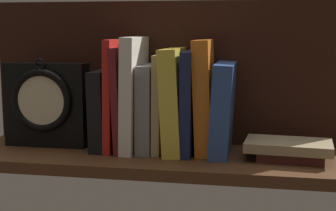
{
  "coord_description": "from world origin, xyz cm",
  "views": [
    {
      "loc": [
        21.39,
        -105.28,
        27.49
      ],
      "look_at": [
        1.01,
        3.17,
        10.41
      ],
      "focal_mm": 52.96,
      "sensor_mm": 36.0,
      "label": 1
    }
  ],
  "objects": [
    {
      "name": "book_white_catcher",
      "position": [
        -6.82,
        3.17,
        12.87
      ],
      "size": [
        3.39,
        16.04,
        25.79
      ],
      "primitive_type": "cube",
      "rotation": [
        0.0,
        0.02,
        0.0
      ],
      "color": "silver",
      "rests_on": "ground_plane"
    },
    {
      "name": "book_yellow_seinlanguage",
      "position": [
        2.54,
        3.17,
        11.63
      ],
      "size": [
        5.19,
        16.34,
        23.43
      ],
      "primitive_type": "cube",
      "rotation": [
        0.0,
        -0.05,
        0.0
      ],
      "color": "gold",
      "rests_on": "ground_plane"
    },
    {
      "name": "book_stack_side",
      "position": [
        27.79,
        0.33,
        2.18
      ],
      "size": [
        18.79,
        12.04,
        4.04
      ],
      "color": "#471E19",
      "rests_on": "ground_plane"
    },
    {
      "name": "ground_plane",
      "position": [
        0.0,
        0.0,
        -1.25
      ],
      "size": [
        88.93,
        25.65,
        2.5
      ],
      "primitive_type": "cube",
      "color": "#4C2D19"
    },
    {
      "name": "book_maroon_dawkins",
      "position": [
        -9.34,
        3.17,
        11.74
      ],
      "size": [
        2.5,
        15.3,
        23.52
      ],
      "primitive_type": "cube",
      "rotation": [
        0.0,
        -0.04,
        0.0
      ],
      "color": "maroon",
      "rests_on": "ground_plane"
    },
    {
      "name": "book_navy_bierce",
      "position": [
        5.99,
        3.17,
        11.34
      ],
      "size": [
        2.31,
        15.71,
        22.67
      ],
      "primitive_type": "cube",
      "rotation": [
        0.0,
        -0.0,
        0.0
      ],
      "color": "#192147",
      "rests_on": "ground_plane"
    },
    {
      "name": "book_orange_pandolfini",
      "position": [
        9.23,
        3.17,
        12.58
      ],
      "size": [
        4.66,
        12.57,
        25.29
      ],
      "primitive_type": "cube",
      "rotation": [
        0.0,
        -0.04,
        0.0
      ],
      "color": "orange",
      "rests_on": "ground_plane"
    },
    {
      "name": "book_black_skeptic",
      "position": [
        -14.11,
        3.17,
        9.07
      ],
      "size": [
        3.6,
        14.17,
        18.2
      ],
      "primitive_type": "cube",
      "rotation": [
        0.0,
        -0.02,
        0.0
      ],
      "color": "black",
      "rests_on": "ground_plane"
    },
    {
      "name": "book_gray_chess",
      "position": [
        -3.45,
        3.17,
        9.77
      ],
      "size": [
        3.45,
        13.39,
        19.57
      ],
      "primitive_type": "cube",
      "rotation": [
        0.0,
        0.01,
        0.0
      ],
      "color": "gray",
      "rests_on": "ground_plane"
    },
    {
      "name": "book_blue_modern",
      "position": [
        13.38,
        3.17,
        10.06
      ],
      "size": [
        4.99,
        16.91,
        20.29
      ],
      "primitive_type": "cube",
      "rotation": [
        0.0,
        0.04,
        0.0
      ],
      "color": "#2D4C8E",
      "rests_on": "ground_plane"
    },
    {
      "name": "book_tan_shortstories",
      "position": [
        -0.62,
        3.17,
        10.95
      ],
      "size": [
        1.97,
        12.99,
        21.92
      ],
      "primitive_type": "cube",
      "rotation": [
        0.0,
        0.01,
        0.0
      ],
      "color": "tan",
      "rests_on": "ground_plane"
    },
    {
      "name": "back_panel",
      "position": [
        0.0,
        12.23,
        17.05
      ],
      "size": [
        88.93,
        1.2,
        34.1
      ],
      "primitive_type": "cube",
      "color": "black",
      "rests_on": "ground_plane"
    },
    {
      "name": "framed_clock",
      "position": [
        -28.11,
        2.57,
        10.11
      ],
      "size": [
        19.66,
        6.68,
        20.87
      ],
      "color": "black",
      "rests_on": "ground_plane"
    },
    {
      "name": "book_red_requiem",
      "position": [
        -11.3,
        3.17,
        12.59
      ],
      "size": [
        2.11,
        14.55,
        25.2
      ],
      "primitive_type": "cube",
      "rotation": [
        0.0,
        0.02,
        0.0
      ],
      "color": "red",
      "rests_on": "ground_plane"
    }
  ]
}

